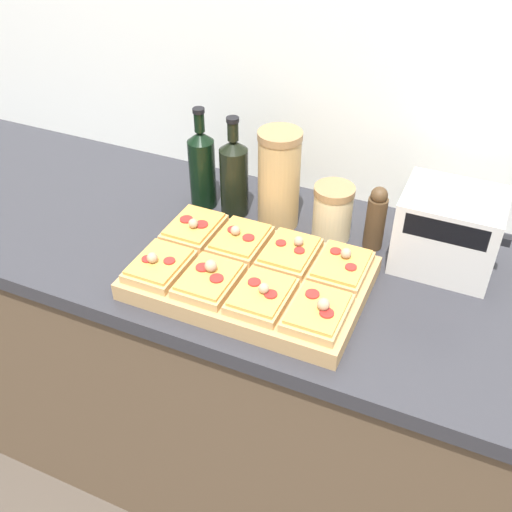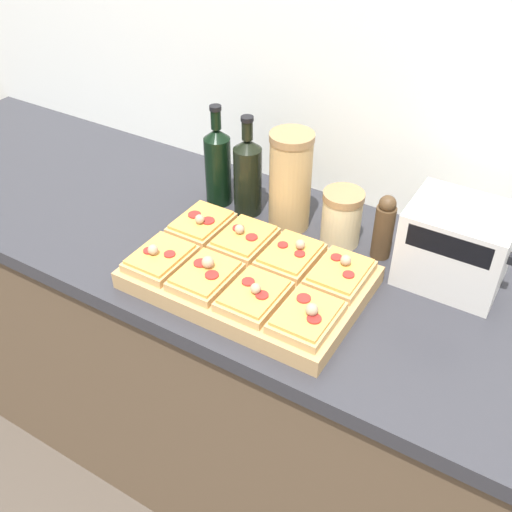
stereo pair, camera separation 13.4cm
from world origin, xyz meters
name	(u,v)px [view 1 (the left image)]	position (x,y,z in m)	size (l,w,h in m)	color
wall_back	(327,60)	(0.00, 0.67, 1.25)	(6.00, 0.06, 2.50)	silver
kitchen_counter	(267,377)	(0.00, 0.32, 0.45)	(2.63, 0.67, 0.89)	brown
cutting_board	(251,278)	(0.01, 0.20, 0.91)	(0.51, 0.34, 0.04)	tan
pizza_slice_back_left	(194,227)	(-0.18, 0.28, 0.95)	(0.11, 0.15, 0.05)	tan
pizza_slice_back_midleft	(240,240)	(-0.06, 0.28, 0.95)	(0.11, 0.15, 0.05)	tan
pizza_slice_back_midright	(290,253)	(0.07, 0.28, 0.95)	(0.11, 0.15, 0.05)	tan
pizza_slice_back_right	(342,266)	(0.19, 0.28, 0.95)	(0.11, 0.15, 0.05)	tan
pizza_slice_front_left	(159,265)	(-0.18, 0.12, 0.95)	(0.11, 0.15, 0.05)	tan
pizza_slice_front_midleft	(209,279)	(-0.06, 0.12, 0.95)	(0.11, 0.15, 0.05)	tan
pizza_slice_front_midright	(262,295)	(0.07, 0.12, 0.95)	(0.11, 0.15, 0.05)	tan
pizza_slice_front_right	(318,311)	(0.19, 0.12, 0.95)	(0.11, 0.15, 0.05)	tan
olive_oil_bottle	(202,167)	(-0.25, 0.45, 1.00)	(0.07, 0.07, 0.28)	black
wine_bottle	(234,176)	(-0.16, 0.45, 1.00)	(0.07, 0.07, 0.27)	black
grain_jar_tall	(279,179)	(-0.03, 0.45, 1.02)	(0.11, 0.11, 0.26)	tan
grain_jar_short	(333,212)	(0.11, 0.45, 0.96)	(0.10, 0.10, 0.14)	beige
pepper_mill	(376,218)	(0.22, 0.45, 0.97)	(0.05, 0.05, 0.17)	#47331E
toaster_oven	(448,231)	(0.38, 0.45, 0.98)	(0.24, 0.18, 0.19)	beige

